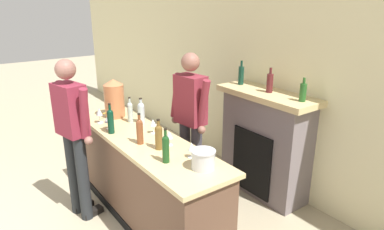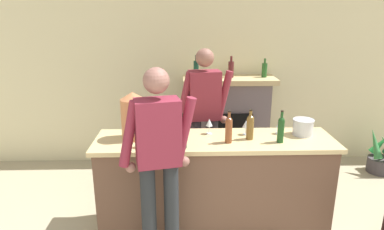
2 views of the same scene
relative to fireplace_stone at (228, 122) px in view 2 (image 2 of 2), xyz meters
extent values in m
cube|color=beige|center=(-0.30, 0.26, 0.69)|extent=(12.00, 0.07, 2.75)
cube|color=brown|center=(-0.34, -1.52, -0.20)|extent=(2.33, 0.57, 0.96)
cube|color=#D5BB80|center=(-0.34, -1.52, 0.30)|extent=(2.40, 0.64, 0.04)
cube|color=slate|center=(0.00, 0.01, -0.05)|extent=(1.13, 0.44, 1.27)
cube|color=black|center=(0.00, -0.23, -0.22)|extent=(0.62, 0.02, 0.81)
cube|color=#D5BB80|center=(0.00, -0.01, 0.62)|extent=(1.29, 0.52, 0.07)
cylinder|color=#123728|center=(-0.47, -0.01, 0.77)|extent=(0.07, 0.07, 0.23)
cylinder|color=#123728|center=(-0.47, -0.01, 0.93)|extent=(0.03, 0.03, 0.08)
cylinder|color=#541D1F|center=(0.02, -0.01, 0.77)|extent=(0.08, 0.08, 0.22)
cylinder|color=#541D1F|center=(0.02, -0.01, 0.92)|extent=(0.03, 0.03, 0.07)
cylinder|color=#225521|center=(0.49, -0.01, 0.76)|extent=(0.07, 0.07, 0.20)
cylinder|color=#225521|center=(0.49, -0.01, 0.89)|extent=(0.03, 0.03, 0.07)
cylinder|color=#433E41|center=(2.17, -0.31, -0.57)|extent=(0.34, 0.34, 0.22)
cylinder|color=#332319|center=(2.17, -0.31, -0.47)|extent=(0.31, 0.31, 0.02)
cone|color=#278D3E|center=(2.18, -0.21, -0.29)|extent=(0.30, 0.15, 0.33)
cone|color=#357E40|center=(2.04, -0.33, -0.24)|extent=(0.17, 0.33, 0.43)
cylinder|color=#232629|center=(-0.77, -2.07, -0.18)|extent=(0.13, 0.13, 1.01)
cylinder|color=#232629|center=(-0.96, -2.11, -0.18)|extent=(0.13, 0.13, 1.01)
cube|color=maroon|center=(-0.87, -2.09, 0.61)|extent=(0.40, 0.29, 0.56)
cylinder|color=maroon|center=(-0.65, -2.02, 0.61)|extent=(0.20, 0.08, 0.57)
sphere|color=#8A5C51|center=(-0.65, -2.00, 0.31)|extent=(0.09, 0.09, 0.09)
cylinder|color=maroon|center=(-1.09, -2.12, 0.61)|extent=(0.20, 0.08, 0.57)
sphere|color=#8A5C51|center=(-1.10, -2.10, 0.31)|extent=(0.09, 0.09, 0.09)
sphere|color=#8A5C51|center=(-0.87, -2.09, 1.04)|extent=(0.21, 0.21, 0.21)
cylinder|color=#38363F|center=(-0.50, -0.87, -0.18)|extent=(0.13, 0.13, 1.01)
cube|color=black|center=(-0.50, -0.94, -0.65)|extent=(0.13, 0.25, 0.07)
cylinder|color=#38363F|center=(-0.31, -0.85, -0.18)|extent=(0.13, 0.13, 1.01)
cube|color=black|center=(-0.30, -0.92, -0.65)|extent=(0.13, 0.25, 0.07)
cube|color=maroon|center=(-0.41, -0.86, 0.61)|extent=(0.38, 0.26, 0.57)
cylinder|color=maroon|center=(-0.63, -0.91, 0.62)|extent=(0.20, 0.08, 0.57)
sphere|color=#8C5C4E|center=(-0.63, -0.93, 0.32)|extent=(0.09, 0.09, 0.09)
cylinder|color=maroon|center=(-0.17, -0.85, 0.62)|extent=(0.20, 0.08, 0.57)
sphere|color=#8C5C4E|center=(-0.17, -0.87, 0.32)|extent=(0.09, 0.09, 0.09)
sphere|color=#8C5C4E|center=(-0.41, -0.86, 1.05)|extent=(0.21, 0.21, 0.21)
cylinder|color=#C27548|center=(-1.15, -1.47, 0.53)|extent=(0.24, 0.24, 0.40)
cone|color=#C27548|center=(-1.15, -1.47, 0.77)|extent=(0.25, 0.25, 0.07)
cylinder|color=#B29333|center=(-1.15, -1.61, 0.40)|extent=(0.02, 0.04, 0.02)
cylinder|color=silver|center=(0.57, -1.43, 0.40)|extent=(0.20, 0.20, 0.16)
cylinder|color=silver|center=(0.57, -1.43, 0.49)|extent=(0.21, 0.21, 0.01)
cylinder|color=#A9B9B0|center=(-0.86, -1.41, 0.43)|extent=(0.07, 0.07, 0.21)
sphere|color=#A9B9B0|center=(-0.86, -1.41, 0.54)|extent=(0.06, 0.06, 0.06)
cylinder|color=#A9B9B0|center=(-0.86, -1.41, 0.58)|extent=(0.03, 0.03, 0.08)
cylinder|color=black|center=(-0.86, -1.41, 0.62)|extent=(0.03, 0.03, 0.01)
cylinder|color=#18431A|center=(0.28, -1.63, 0.44)|extent=(0.06, 0.06, 0.22)
sphere|color=#18431A|center=(0.28, -1.63, 0.55)|extent=(0.06, 0.06, 0.06)
cylinder|color=#18431A|center=(0.28, -1.63, 0.59)|extent=(0.03, 0.03, 0.09)
cylinder|color=black|center=(0.28, -1.63, 0.64)|extent=(0.03, 0.03, 0.01)
cylinder|color=brown|center=(0.00, -1.54, 0.43)|extent=(0.07, 0.07, 0.21)
sphere|color=brown|center=(0.00, -1.54, 0.54)|extent=(0.07, 0.07, 0.07)
cylinder|color=brown|center=(0.00, -1.54, 0.58)|extent=(0.03, 0.03, 0.08)
cylinder|color=black|center=(0.00, -1.54, 0.63)|extent=(0.03, 0.03, 0.01)
cylinder|color=#0B3422|center=(-0.66, -1.74, 0.44)|extent=(0.07, 0.07, 0.23)
sphere|color=#0B3422|center=(-0.66, -1.74, 0.56)|extent=(0.07, 0.07, 0.07)
cylinder|color=#0B3422|center=(-0.66, -1.74, 0.61)|extent=(0.03, 0.03, 0.09)
cylinder|color=black|center=(-0.66, -1.74, 0.66)|extent=(0.03, 0.03, 0.01)
cylinder|color=#ADBDC4|center=(-0.76, -1.32, 0.43)|extent=(0.08, 0.08, 0.21)
sphere|color=#ADBDC4|center=(-0.76, -1.32, 0.53)|extent=(0.08, 0.08, 0.08)
cylinder|color=#ADBDC4|center=(-0.76, -1.32, 0.57)|extent=(0.03, 0.03, 0.08)
cylinder|color=black|center=(-0.76, -1.32, 0.62)|extent=(0.04, 0.04, 0.01)
cylinder|color=brown|center=(-0.22, -1.62, 0.44)|extent=(0.07, 0.07, 0.22)
sphere|color=brown|center=(-0.22, -1.62, 0.55)|extent=(0.06, 0.06, 0.06)
cylinder|color=brown|center=(-0.22, -1.62, 0.59)|extent=(0.03, 0.03, 0.09)
cylinder|color=black|center=(-0.22, -1.62, 0.64)|extent=(0.03, 0.03, 0.01)
cylinder|color=silver|center=(-0.79, -1.72, 0.33)|extent=(0.06, 0.06, 0.01)
cylinder|color=silver|center=(-0.79, -1.72, 0.37)|extent=(0.01, 0.01, 0.08)
cone|color=silver|center=(-0.79, -1.72, 0.45)|extent=(0.08, 0.08, 0.08)
cylinder|color=silver|center=(0.34, -1.39, 0.33)|extent=(0.07, 0.07, 0.01)
cylinder|color=silver|center=(0.34, -1.39, 0.36)|extent=(0.01, 0.01, 0.07)
cone|color=silver|center=(0.34, -1.39, 0.44)|extent=(0.07, 0.07, 0.08)
cylinder|color=silver|center=(-0.39, -1.37, 0.33)|extent=(0.06, 0.06, 0.01)
cylinder|color=silver|center=(-0.39, -1.37, 0.37)|extent=(0.01, 0.01, 0.08)
cone|color=silver|center=(-0.39, -1.37, 0.45)|extent=(0.07, 0.07, 0.07)
cylinder|color=silver|center=(-1.04, -1.72, 0.33)|extent=(0.07, 0.07, 0.01)
cylinder|color=silver|center=(-1.04, -1.72, 0.38)|extent=(0.01, 0.01, 0.09)
cone|color=silver|center=(-1.04, -1.72, 0.47)|extent=(0.08, 0.08, 0.09)
cylinder|color=silver|center=(-0.01, -1.41, 0.33)|extent=(0.07, 0.07, 0.01)
cylinder|color=silver|center=(-0.01, -1.41, 0.37)|extent=(0.01, 0.01, 0.07)
cone|color=silver|center=(-0.01, -1.41, 0.44)|extent=(0.07, 0.07, 0.08)
camera|label=1|loc=(2.65, -3.07, 1.71)|focal=32.00mm
camera|label=2|loc=(-0.67, -4.71, 1.56)|focal=32.00mm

